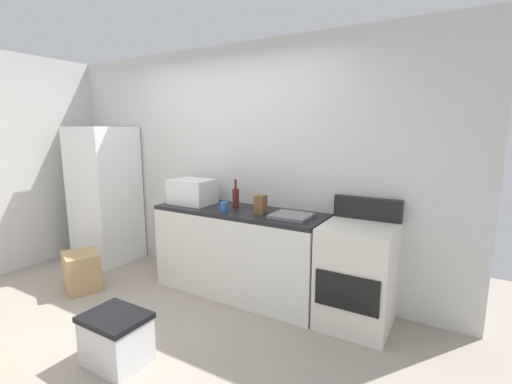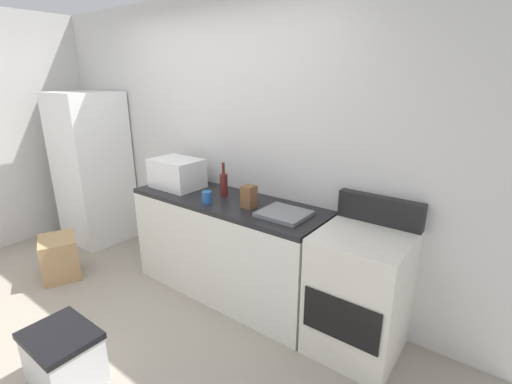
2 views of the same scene
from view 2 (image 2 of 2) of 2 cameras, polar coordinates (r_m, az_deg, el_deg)
ground_plane at (r=3.11m, az=-24.81°, el=-21.82°), size 6.00×6.00×0.00m
wall_back at (r=3.45m, az=-4.72°, el=7.68°), size 5.00×0.10×2.60m
kitchen_counter at (r=3.27m, az=-4.46°, el=-8.60°), size 1.80×0.60×0.90m
refrigerator at (r=4.66m, az=-24.40°, el=3.41°), size 0.68×0.66×1.74m
stove_oven at (r=2.72m, az=16.03°, el=-14.89°), size 0.60×0.61×1.10m
microwave at (r=3.47m, az=-12.39°, el=2.92°), size 0.46×0.34×0.27m
sink_basin at (r=2.73m, az=4.44°, el=-3.45°), size 0.36×0.32×0.03m
wine_bottle at (r=3.15m, az=-5.12°, el=1.28°), size 0.07×0.07×0.30m
coffee_mug at (r=3.01m, az=-7.77°, el=-0.83°), size 0.08×0.08×0.10m
knife_block at (r=2.87m, az=-1.13°, el=-0.73°), size 0.10×0.10×0.18m
cardboard_box_large at (r=4.10m, az=-28.59°, el=-9.02°), size 0.51×0.46×0.40m
storage_bin at (r=2.82m, az=-28.08°, el=-22.10°), size 0.46×0.36×0.38m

